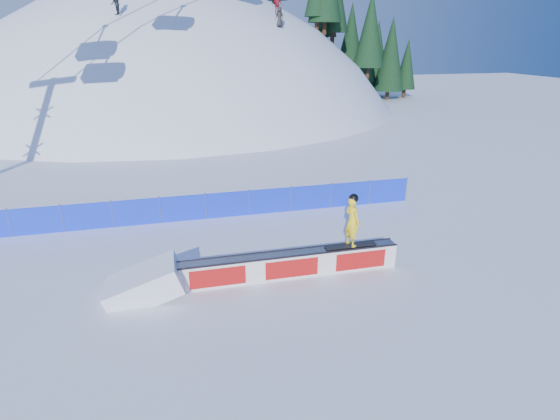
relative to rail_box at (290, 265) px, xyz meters
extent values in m
plane|color=white|center=(-3.35, 1.43, -0.45)|extent=(160.00, 160.00, 0.00)
sphere|color=white|center=(-3.35, 43.43, -18.45)|extent=(64.00, 64.00, 64.00)
cylinder|color=#332114|center=(11.58, 39.10, 10.12)|extent=(0.50, 0.50, 1.40)
cylinder|color=#332114|center=(10.90, 40.97, 10.69)|extent=(0.50, 0.50, 1.40)
cylinder|color=#332114|center=(14.08, 46.25, 8.83)|extent=(0.50, 0.50, 1.40)
cylinder|color=#332114|center=(14.60, 39.16, 8.29)|extent=(0.50, 0.50, 1.40)
cylinder|color=#332114|center=(18.75, 37.72, 4.57)|extent=(0.50, 0.50, 1.40)
cone|color=black|center=(18.75, 37.72, 9.02)|extent=(3.39, 3.39, 7.70)
cylinder|color=#332114|center=(19.90, 41.74, 4.06)|extent=(0.50, 0.50, 1.40)
cone|color=black|center=(19.90, 41.74, 7.74)|extent=(2.71, 2.71, 6.16)
cylinder|color=#332114|center=(21.85, 42.79, 1.86)|extent=(0.50, 0.50, 1.40)
cone|color=black|center=(21.85, 42.79, 7.34)|extent=(4.29, 4.29, 9.76)
cylinder|color=#332114|center=(23.21, 46.59, 0.15)|extent=(0.50, 0.50, 1.40)
cone|color=black|center=(23.21, 46.59, 4.79)|extent=(3.56, 3.56, 8.09)
cylinder|color=#332114|center=(24.01, 44.53, 0.15)|extent=(0.50, 0.50, 1.40)
cone|color=black|center=(24.01, 44.53, 4.69)|extent=(3.47, 3.47, 7.89)
cylinder|color=#332114|center=(25.76, 40.02, 0.15)|extent=(0.50, 0.50, 1.40)
cone|color=black|center=(25.76, 40.02, 5.60)|extent=(4.27, 4.27, 9.71)
cylinder|color=#332114|center=(26.31, 44.81, 0.15)|extent=(0.50, 0.50, 1.40)
cone|color=black|center=(26.31, 44.81, 3.76)|extent=(2.65, 2.65, 6.02)
cube|color=#122EE7|center=(-3.35, 5.93, 0.15)|extent=(22.00, 0.03, 1.20)
cylinder|color=#3B486A|center=(-10.35, 5.93, 0.20)|extent=(0.05, 0.05, 1.30)
cylinder|color=#3B486A|center=(-8.35, 5.93, 0.20)|extent=(0.05, 0.05, 1.30)
cylinder|color=#3B486A|center=(-6.35, 5.93, 0.20)|extent=(0.05, 0.05, 1.30)
cylinder|color=#3B486A|center=(-4.35, 5.93, 0.20)|extent=(0.05, 0.05, 1.30)
cylinder|color=#3B486A|center=(-2.35, 5.93, 0.20)|extent=(0.05, 0.05, 1.30)
cylinder|color=#3B486A|center=(-0.35, 5.93, 0.20)|extent=(0.05, 0.05, 1.30)
cylinder|color=#3B486A|center=(1.65, 5.93, 0.20)|extent=(0.05, 0.05, 1.30)
cylinder|color=#3B486A|center=(3.65, 5.93, 0.20)|extent=(0.05, 0.05, 1.30)
cylinder|color=#3B486A|center=(5.65, 5.93, 0.20)|extent=(0.05, 0.05, 1.30)
cylinder|color=#3B486A|center=(7.65, 5.93, 0.20)|extent=(0.05, 0.05, 1.30)
cube|color=white|center=(0.00, 0.00, -0.02)|extent=(7.69, 0.51, 0.86)
cube|color=gray|center=(0.00, 0.00, 0.43)|extent=(7.61, 0.53, 0.04)
cube|color=black|center=(0.00, -0.25, 0.44)|extent=(7.69, 0.06, 0.06)
cube|color=black|center=(0.00, 0.25, 0.44)|extent=(7.69, 0.06, 0.06)
cube|color=red|center=(0.00, -0.25, -0.02)|extent=(7.30, 0.05, 0.65)
cube|color=red|center=(0.00, 0.25, -0.02)|extent=(7.30, 0.05, 0.65)
cube|color=black|center=(2.18, -0.01, 0.49)|extent=(1.84, 0.34, 0.04)
imported|color=yellow|center=(2.18, -0.01, 1.39)|extent=(0.60, 0.75, 1.78)
sphere|color=black|center=(2.18, -0.01, 2.23)|extent=(0.33, 0.33, 0.33)
imported|color=black|center=(-7.03, 27.43, 9.84)|extent=(0.86, 0.97, 1.65)
imported|color=#A51724|center=(7.21, 31.73, 10.22)|extent=(1.02, 0.89, 1.65)
imported|color=black|center=(6.76, 28.95, 9.06)|extent=(0.92, 0.73, 1.65)
camera|label=1|loc=(-3.51, -12.75, 7.21)|focal=28.00mm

